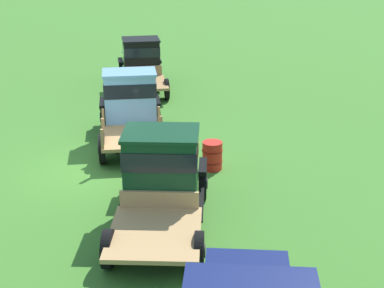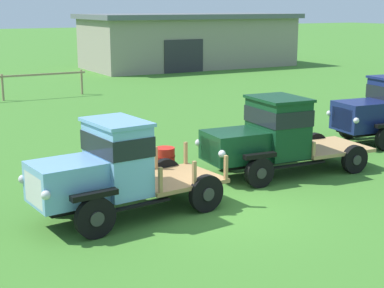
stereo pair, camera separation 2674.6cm
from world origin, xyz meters
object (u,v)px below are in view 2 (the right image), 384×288
Objects in this scene: vintage_truck_midrow_center at (272,135)px; farm_shed at (189,40)px; oil_drum_beside_row at (165,162)px; vintage_truck_second_in_line at (110,169)px.

farm_shed is at bearing 65.58° from vintage_truck_midrow_center.
vintage_truck_midrow_center reaches higher than oil_drum_beside_row.
farm_shed reaches higher than vintage_truck_midrow_center.
farm_shed is at bearing 59.91° from oil_drum_beside_row.
vintage_truck_midrow_center is (-12.96, -28.54, -0.95)m from farm_shed.
farm_shed is 20.31× the size of oil_drum_beside_row.
farm_shed is at bearing 58.23° from vintage_truck_second_in_line.
vintage_truck_second_in_line is 5.55m from vintage_truck_midrow_center.
farm_shed is 31.45m from oil_drum_beside_row.
farm_shed is 3.20× the size of vintage_truck_midrow_center.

